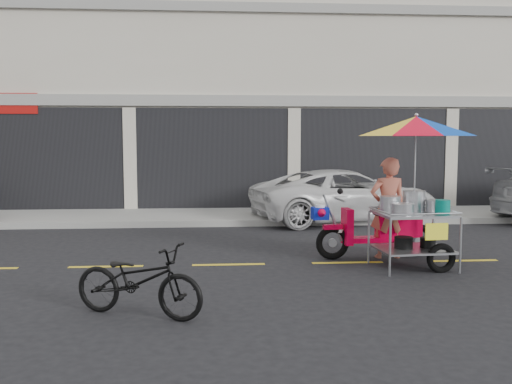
{
  "coord_description": "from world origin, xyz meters",
  "views": [
    {
      "loc": [
        -2.24,
        -9.28,
        2.1
      ],
      "look_at": [
        -1.5,
        0.6,
        1.15
      ],
      "focal_mm": 40.0,
      "sensor_mm": 36.0,
      "label": 1
    }
  ],
  "objects": [
    {
      "name": "food_vendor_rig",
      "position": [
        0.89,
        -0.12,
        1.56
      ],
      "size": [
        2.59,
        2.05,
        2.5
      ],
      "rotation": [
        0.0,
        0.0,
        0.08
      ],
      "color": "black",
      "rests_on": "ground"
    },
    {
      "name": "centerline",
      "position": [
        0.0,
        0.0,
        0.0
      ],
      "size": [
        42.0,
        0.1,
        0.01
      ],
      "primitive_type": "cube",
      "color": "gold",
      "rests_on": "ground"
    },
    {
      "name": "ground",
      "position": [
        0.0,
        0.0,
        0.0
      ],
      "size": [
        90.0,
        90.0,
        0.0
      ],
      "primitive_type": "plane",
      "color": "black"
    },
    {
      "name": "sidewalk",
      "position": [
        0.0,
        5.5,
        0.07
      ],
      "size": [
        45.0,
        3.0,
        0.15
      ],
      "primitive_type": "cube",
      "color": "gray",
      "rests_on": "ground"
    },
    {
      "name": "shophouse_block",
      "position": [
        2.82,
        10.59,
        4.24
      ],
      "size": [
        36.0,
        8.11,
        10.4
      ],
      "color": "beige",
      "rests_on": "ground"
    },
    {
      "name": "white_pickup",
      "position": [
        1.05,
        4.7,
        0.65
      ],
      "size": [
        5.05,
        3.15,
        1.3
      ],
      "primitive_type": "imported",
      "rotation": [
        0.0,
        0.0,
        1.79
      ],
      "color": "silver",
      "rests_on": "ground"
    },
    {
      "name": "near_bicycle",
      "position": [
        -3.13,
        -2.65,
        0.43
      ],
      "size": [
        1.75,
        1.19,
        0.87
      ],
      "primitive_type": "imported",
      "rotation": [
        0.0,
        0.0,
        1.16
      ],
      "color": "black",
      "rests_on": "ground"
    }
  ]
}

